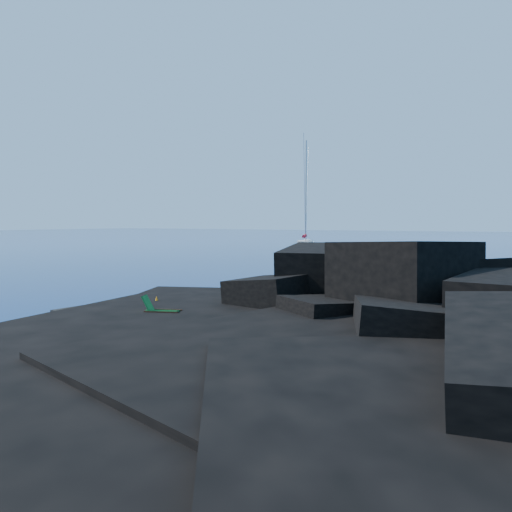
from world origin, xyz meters
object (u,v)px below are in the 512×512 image
at_px(deck_chair, 163,306).
at_px(sunbather, 159,303).
at_px(sailboat, 305,255).
at_px(marker_cone, 157,301).

bearing_deg(deck_chair, sunbather, 112.78).
distance_m(sailboat, sunbather, 41.28).
xyz_separation_m(sunbather, marker_cone, (-0.08, -0.07, 0.09)).
relative_size(sailboat, sunbather, 9.04).
xyz_separation_m(deck_chair, marker_cone, (-2.06, 1.90, -0.25)).
relative_size(sailboat, deck_chair, 9.95).
xyz_separation_m(sailboat, sunbather, (11.55, -39.62, 0.50)).
distance_m(sunbather, marker_cone, 0.14).
distance_m(sailboat, deck_chair, 43.75).
relative_size(deck_chair, sunbather, 0.91).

